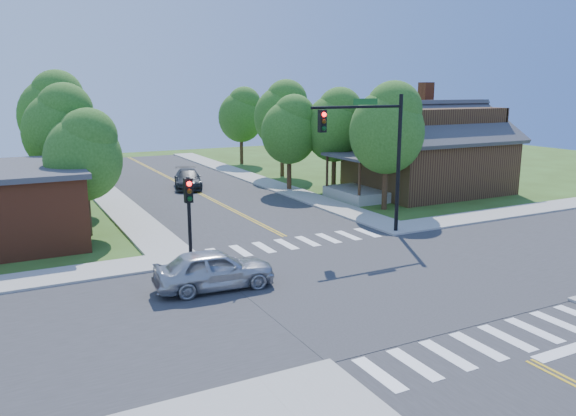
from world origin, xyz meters
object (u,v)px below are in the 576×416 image
signal_mast_ne (372,142)px  house_ne (428,146)px  car_dgrey (188,179)px  car_silver (214,270)px  signal_pole_nw (189,204)px

signal_mast_ne → house_ne: 14.23m
house_ne → car_dgrey: (-15.17, 9.28, -2.64)m
house_ne → car_silver: (-20.93, -12.24, -2.55)m
car_dgrey → signal_mast_ne: bearing=-63.1°
signal_pole_nw → car_dgrey: size_ratio=0.74×
signal_pole_nw → signal_mast_ne: bearing=0.1°
signal_pole_nw → car_dgrey: signal_pole_nw is taller
signal_mast_ne → car_silver: bearing=-159.8°
car_silver → signal_mast_ne: bearing=-65.0°
signal_mast_ne → car_dgrey: signal_mast_ne is taller
signal_mast_ne → house_ne: (11.19, 8.65, -1.52)m
car_silver → car_dgrey: 22.27m
signal_pole_nw → house_ne: 22.45m
signal_mast_ne → car_dgrey: size_ratio=1.41×
house_ne → car_dgrey: 17.97m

